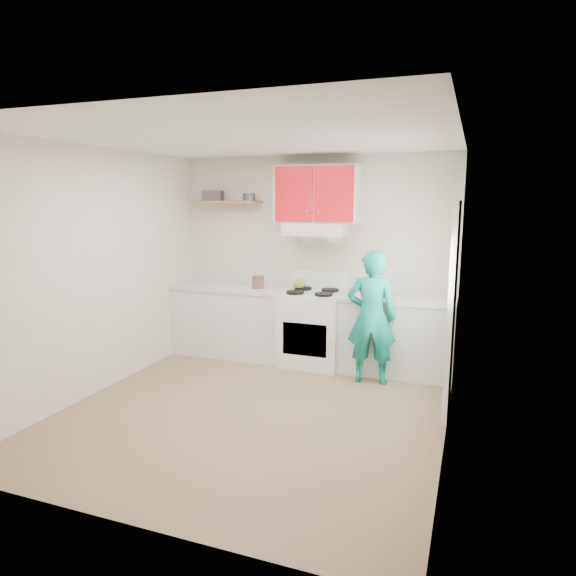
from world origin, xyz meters
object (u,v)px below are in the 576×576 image
at_px(person, 371,317).
at_px(crock, 258,283).
at_px(stove, 313,328).
at_px(tin, 249,197).
at_px(kettle, 299,284).

bearing_deg(person, crock, -23.11).
height_order(stove, crock, crock).
xyz_separation_m(crock, person, (1.56, -0.41, -0.23)).
bearing_deg(crock, tin, 144.33).
xyz_separation_m(kettle, person, (1.04, -0.51, -0.23)).
distance_m(tin, crock, 1.11).
relative_size(tin, kettle, 0.95).
bearing_deg(kettle, stove, -35.61).
distance_m(stove, tin, 1.87).
relative_size(stove, kettle, 5.60).
bearing_deg(person, kettle, -34.88).
distance_m(stove, crock, 0.92).
relative_size(stove, person, 0.61).
xyz_separation_m(tin, kettle, (0.69, -0.01, -1.10)).
bearing_deg(person, stove, -33.69).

